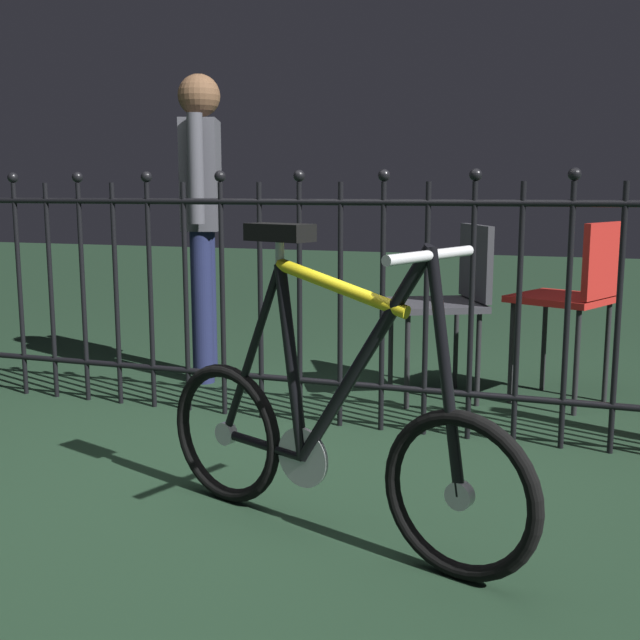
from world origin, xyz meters
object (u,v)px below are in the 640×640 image
Objects in this scene: chair_charcoal at (450,293)px; chair_red at (578,290)px; bicycle at (329,432)px; person_visitor at (202,203)px.

chair_charcoal is 0.57m from chair_red.
bicycle is 1.48× the size of chair_charcoal.
bicycle is at bearing -52.57° from person_visitor.
bicycle is 1.64m from chair_charcoal.
chair_charcoal is 1.34m from person_visitor.
chair_red is at bearing 69.65° from bicycle.
bicycle is 0.78× the size of person_visitor.
person_visitor reaches higher than chair_charcoal.
bicycle is 1.44× the size of chair_red.
chair_charcoal is 0.53× the size of person_visitor.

